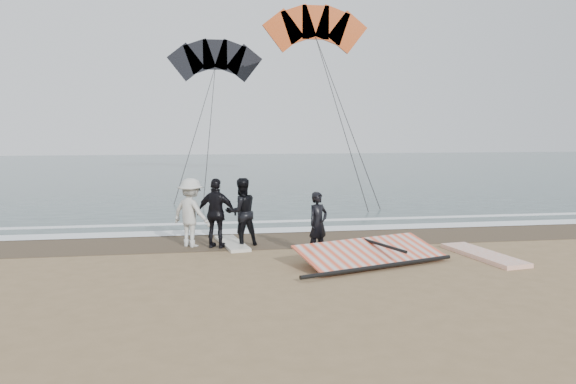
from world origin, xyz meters
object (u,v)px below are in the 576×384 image
board_cream (232,243)px  sail_rig (366,254)px  board_white (483,255)px  man_main (318,223)px

board_cream → sail_rig: sail_rig is taller
board_white → board_cream: bearing=149.0°
board_cream → sail_rig: size_ratio=0.53×
board_cream → man_main: bearing=-46.3°
man_main → board_white: (4.18, -0.97, -0.78)m
board_white → board_cream: (-6.35, 2.55, -0.01)m
man_main → sail_rig: 1.56m
board_cream → sail_rig: bearing=-49.4°
board_white → sail_rig: (-3.17, -0.04, 0.14)m
man_main → board_cream: 2.80m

